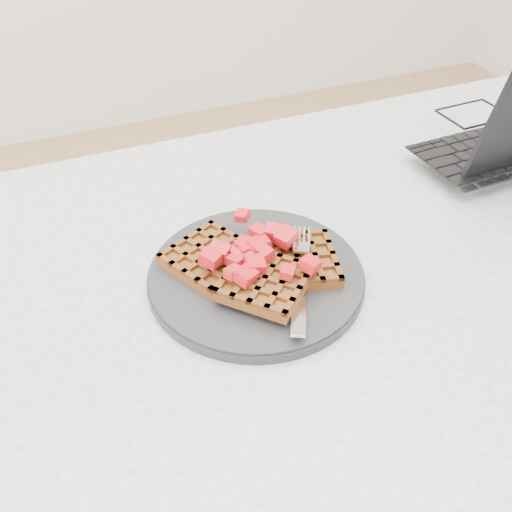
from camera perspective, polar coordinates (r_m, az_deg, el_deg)
name	(u,v)px	position (r m, az deg, el deg)	size (l,w,h in m)	color
table	(354,318)	(0.83, 9.75, -6.14)	(1.20, 0.80, 0.75)	silver
plate	(256,276)	(0.70, 0.00, -2.01)	(0.27, 0.27, 0.02)	#232326
waffles	(257,266)	(0.69, 0.14, -1.00)	(0.22, 0.20, 0.03)	brown
strawberry_pile	(256,247)	(0.67, 0.00, 0.92)	(0.15, 0.15, 0.02)	#A20913
fork	(300,278)	(0.68, 4.41, -2.16)	(0.02, 0.18, 0.02)	silver
laptop	(512,129)	(1.04, 24.27, 11.52)	(0.37, 0.28, 0.25)	black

